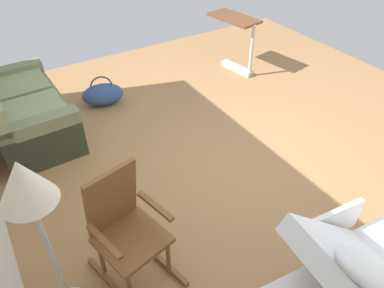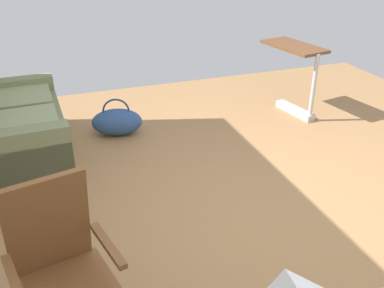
{
  "view_description": "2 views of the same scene",
  "coord_description": "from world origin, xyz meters",
  "px_view_note": "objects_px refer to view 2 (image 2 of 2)",
  "views": [
    {
      "loc": [
        -2.45,
        2.08,
        2.75
      ],
      "look_at": [
        -0.19,
        0.68,
        0.67
      ],
      "focal_mm": 34.45,
      "sensor_mm": 36.0,
      "label": 1
    },
    {
      "loc": [
        -2.45,
        1.49,
        2.14
      ],
      "look_at": [
        -0.06,
        0.63,
        0.83
      ],
      "focal_mm": 40.15,
      "sensor_mm": 36.0,
      "label": 2
    }
  ],
  "objects_px": {
    "couch": "(16,129)",
    "overbed_table": "(296,71)",
    "rocking_chair": "(62,275)",
    "duffel_bag": "(117,122)"
  },
  "relations": [
    {
      "from": "couch",
      "to": "rocking_chair",
      "type": "relative_size",
      "value": 1.55
    },
    {
      "from": "duffel_bag",
      "to": "overbed_table",
      "type": "bearing_deg",
      "value": -92.74
    },
    {
      "from": "couch",
      "to": "duffel_bag",
      "type": "relative_size",
      "value": 2.63
    },
    {
      "from": "couch",
      "to": "rocking_chair",
      "type": "distance_m",
      "value": 2.46
    },
    {
      "from": "rocking_chair",
      "to": "duffel_bag",
      "type": "xyz_separation_m",
      "value": [
        2.61,
        -0.77,
        -0.35
      ]
    },
    {
      "from": "couch",
      "to": "overbed_table",
      "type": "relative_size",
      "value": 1.87
    },
    {
      "from": "rocking_chair",
      "to": "overbed_table",
      "type": "relative_size",
      "value": 1.2
    },
    {
      "from": "rocking_chair",
      "to": "duffel_bag",
      "type": "distance_m",
      "value": 2.74
    },
    {
      "from": "overbed_table",
      "to": "rocking_chair",
      "type": "bearing_deg",
      "value": 130.16
    },
    {
      "from": "duffel_bag",
      "to": "couch",
      "type": "bearing_deg",
      "value": 99.36
    }
  ]
}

